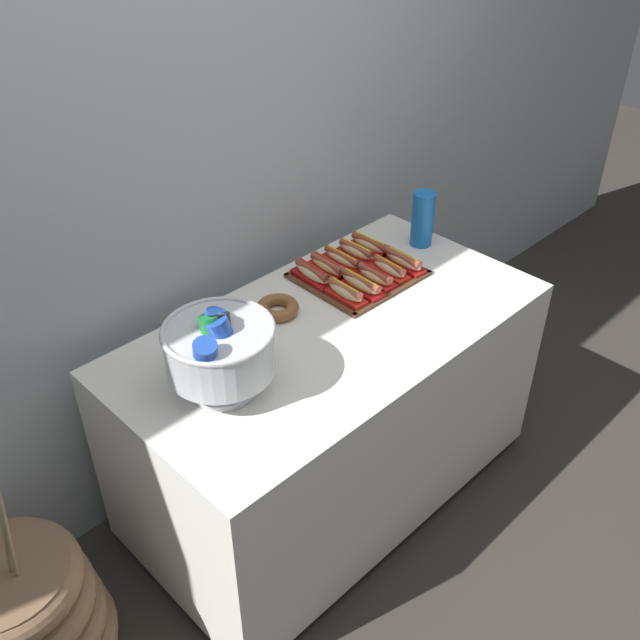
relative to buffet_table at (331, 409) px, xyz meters
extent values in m
plane|color=#38332D|center=(0.00, 0.00, -0.41)|extent=(10.00, 10.00, 0.00)
cube|color=#B2BCC1|center=(0.00, 0.52, 0.89)|extent=(6.00, 0.10, 2.60)
cube|color=white|center=(0.00, 0.00, 0.00)|extent=(1.48, 0.77, 0.74)
cylinder|color=black|center=(-0.64, -0.29, -0.39)|extent=(0.05, 0.05, 0.04)
cylinder|color=black|center=(0.64, -0.29, -0.39)|extent=(0.05, 0.05, 0.04)
cylinder|color=black|center=(-0.64, 0.29, -0.39)|extent=(0.05, 0.05, 0.04)
cylinder|color=black|center=(0.64, 0.29, -0.39)|extent=(0.05, 0.05, 0.04)
cylinder|color=brown|center=(-1.16, 0.12, -0.17)|extent=(0.37, 0.37, 0.49)
torus|color=brown|center=(-1.16, 0.12, -0.17)|extent=(0.49, 0.49, 0.09)
torus|color=brown|center=(-1.16, 0.12, -0.07)|extent=(0.46, 0.46, 0.09)
torus|color=brown|center=(-1.16, 0.12, 0.03)|extent=(0.43, 0.43, 0.09)
cylinder|color=#937F56|center=(-1.10, 0.10, 0.31)|extent=(0.07, 0.05, 0.47)
cube|color=#56331E|center=(0.29, 0.15, 0.38)|extent=(0.41, 0.37, 0.01)
cube|color=#56331E|center=(0.28, -0.02, 0.38)|extent=(0.41, 0.02, 0.01)
cube|color=#56331E|center=(0.29, 0.32, 0.38)|extent=(0.41, 0.02, 0.01)
cube|color=#56331E|center=(0.09, 0.15, 0.38)|extent=(0.02, 0.36, 0.01)
cube|color=#56331E|center=(0.48, 0.14, 0.38)|extent=(0.02, 0.36, 0.01)
cube|color=red|center=(0.13, 0.07, 0.39)|extent=(0.06, 0.17, 0.02)
ellipsoid|color=#E0BC7F|center=(0.13, 0.07, 0.41)|extent=(0.05, 0.15, 0.04)
cylinder|color=#A8563D|center=(0.13, 0.07, 0.42)|extent=(0.03, 0.15, 0.03)
cylinder|color=yellow|center=(0.13, 0.07, 0.44)|extent=(0.01, 0.12, 0.01)
cube|color=#B21414|center=(0.21, 0.07, 0.39)|extent=(0.07, 0.18, 0.02)
ellipsoid|color=#E0BC7F|center=(0.21, 0.07, 0.41)|extent=(0.06, 0.17, 0.04)
cylinder|color=#9E4C38|center=(0.21, 0.07, 0.42)|extent=(0.03, 0.17, 0.03)
cylinder|color=yellow|center=(0.21, 0.07, 0.44)|extent=(0.01, 0.15, 0.01)
cube|color=red|center=(0.28, 0.06, 0.39)|extent=(0.07, 0.16, 0.02)
ellipsoid|color=#E0BC7F|center=(0.28, 0.06, 0.41)|extent=(0.05, 0.15, 0.04)
cylinder|color=#9E4C38|center=(0.28, 0.06, 0.42)|extent=(0.03, 0.15, 0.03)
cylinder|color=red|center=(0.28, 0.06, 0.43)|extent=(0.01, 0.12, 0.01)
cube|color=red|center=(0.36, 0.06, 0.39)|extent=(0.07, 0.16, 0.02)
ellipsoid|color=beige|center=(0.36, 0.06, 0.41)|extent=(0.06, 0.15, 0.04)
cylinder|color=#9E4C38|center=(0.36, 0.06, 0.42)|extent=(0.04, 0.14, 0.03)
cylinder|color=yellow|center=(0.36, 0.06, 0.43)|extent=(0.02, 0.12, 0.01)
cube|color=#B21414|center=(0.43, 0.06, 0.39)|extent=(0.06, 0.18, 0.02)
ellipsoid|color=#E0BC7F|center=(0.43, 0.06, 0.41)|extent=(0.05, 0.17, 0.04)
cylinder|color=#9E4C38|center=(0.43, 0.06, 0.42)|extent=(0.04, 0.16, 0.03)
cylinder|color=yellow|center=(0.43, 0.06, 0.44)|extent=(0.01, 0.13, 0.01)
cube|color=#B21414|center=(0.14, 0.23, 0.39)|extent=(0.08, 0.18, 0.02)
ellipsoid|color=beige|center=(0.14, 0.23, 0.41)|extent=(0.06, 0.17, 0.04)
cylinder|color=brown|center=(0.14, 0.23, 0.42)|extent=(0.04, 0.16, 0.03)
cylinder|color=red|center=(0.14, 0.23, 0.44)|extent=(0.02, 0.14, 0.01)
cube|color=red|center=(0.21, 0.23, 0.39)|extent=(0.08, 0.18, 0.02)
ellipsoid|color=tan|center=(0.21, 0.23, 0.41)|extent=(0.06, 0.17, 0.04)
cylinder|color=#9E4C38|center=(0.21, 0.23, 0.42)|extent=(0.04, 0.16, 0.03)
cylinder|color=red|center=(0.21, 0.23, 0.44)|extent=(0.02, 0.13, 0.01)
cube|color=red|center=(0.29, 0.23, 0.39)|extent=(0.06, 0.18, 0.02)
ellipsoid|color=#E0BC7F|center=(0.29, 0.23, 0.41)|extent=(0.05, 0.17, 0.04)
cylinder|color=brown|center=(0.29, 0.23, 0.42)|extent=(0.03, 0.17, 0.03)
cylinder|color=yellow|center=(0.29, 0.23, 0.43)|extent=(0.01, 0.14, 0.01)
cube|color=#B21414|center=(0.36, 0.23, 0.39)|extent=(0.06, 0.17, 0.02)
ellipsoid|color=beige|center=(0.36, 0.23, 0.41)|extent=(0.05, 0.16, 0.04)
cylinder|color=#9E4C38|center=(0.36, 0.23, 0.42)|extent=(0.03, 0.15, 0.03)
cylinder|color=yellow|center=(0.36, 0.23, 0.44)|extent=(0.01, 0.13, 0.01)
cube|color=red|center=(0.44, 0.23, 0.39)|extent=(0.07, 0.18, 0.02)
ellipsoid|color=#E0BC7F|center=(0.44, 0.23, 0.41)|extent=(0.05, 0.16, 0.04)
cylinder|color=brown|center=(0.44, 0.23, 0.42)|extent=(0.03, 0.16, 0.03)
cylinder|color=yellow|center=(0.44, 0.23, 0.44)|extent=(0.01, 0.14, 0.01)
cylinder|color=silver|center=(-0.45, 0.00, 0.38)|extent=(0.21, 0.21, 0.02)
cone|color=silver|center=(-0.45, 0.00, 0.42)|extent=(0.07, 0.07, 0.06)
cylinder|color=silver|center=(-0.45, 0.00, 0.52)|extent=(0.31, 0.31, 0.14)
torus|color=silver|center=(-0.45, 0.00, 0.59)|extent=(0.32, 0.32, 0.02)
cylinder|color=black|center=(-0.45, 0.00, 0.57)|extent=(0.10, 0.11, 0.15)
cylinder|color=#1E47B2|center=(-0.45, 0.03, 0.57)|extent=(0.11, 0.09, 0.15)
cylinder|color=#197A33|center=(-0.46, 0.01, 0.57)|extent=(0.10, 0.13, 0.14)
cylinder|color=#1E47B2|center=(-0.54, -0.06, 0.57)|extent=(0.10, 0.12, 0.14)
cylinder|color=#1E47B2|center=(-0.45, -0.02, 0.57)|extent=(0.09, 0.10, 0.14)
cylinder|color=blue|center=(0.63, 0.14, 0.43)|extent=(0.08, 0.08, 0.11)
cylinder|color=blue|center=(0.63, 0.14, 0.45)|extent=(0.08, 0.08, 0.11)
cylinder|color=blue|center=(0.63, 0.14, 0.47)|extent=(0.09, 0.09, 0.11)
cylinder|color=blue|center=(0.63, 0.14, 0.49)|extent=(0.09, 0.09, 0.11)
cylinder|color=blue|center=(0.63, 0.14, 0.51)|extent=(0.09, 0.09, 0.11)
cylinder|color=blue|center=(0.63, 0.14, 0.53)|extent=(0.09, 0.09, 0.11)
torus|color=brown|center=(-0.08, 0.18, 0.39)|extent=(0.14, 0.14, 0.04)
camera|label=1|loc=(-1.37, -1.34, 1.76)|focal=40.34mm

